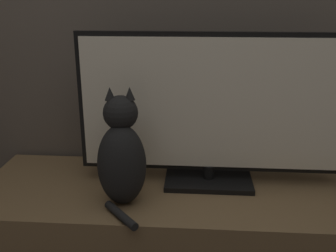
{
  "coord_description": "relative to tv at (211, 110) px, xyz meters",
  "views": [
    {
      "loc": [
        0.07,
        -0.46,
        1.23
      ],
      "look_at": [
        -0.02,
        0.87,
        0.78
      ],
      "focal_mm": 42.0,
      "sensor_mm": 36.0,
      "label": 1
    }
  ],
  "objects": [
    {
      "name": "tv_stand",
      "position": [
        -0.13,
        -0.06,
        -0.56
      ],
      "size": [
        1.52,
        0.55,
        0.52
      ],
      "color": "brown",
      "rests_on": "ground_plane"
    },
    {
      "name": "cat",
      "position": [
        -0.31,
        -0.18,
        -0.12
      ],
      "size": [
        0.19,
        0.28,
        0.42
      ],
      "rotation": [
        0.0,
        0.0,
        0.11
      ],
      "color": "black",
      "rests_on": "tv_stand"
    },
    {
      "name": "tv",
      "position": [
        0.0,
        0.0,
        0.0
      ],
      "size": [
        1.01,
        0.21,
        0.59
      ],
      "color": "black",
      "rests_on": "tv_stand"
    }
  ]
}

